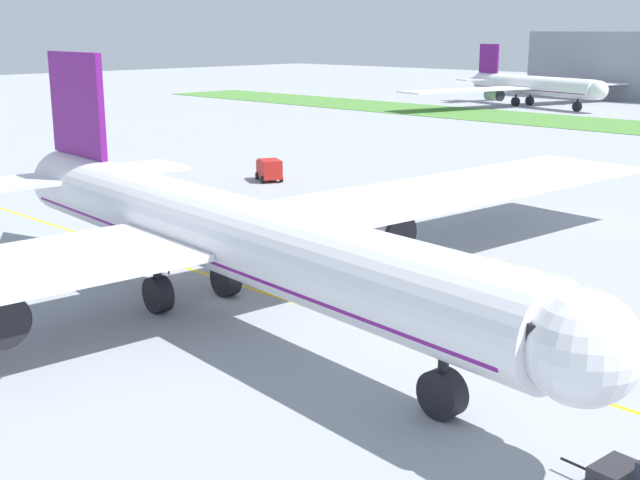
% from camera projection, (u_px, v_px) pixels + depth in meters
% --- Properties ---
extents(ground_plane, '(600.00, 600.00, 0.00)m').
position_uv_depth(ground_plane, '(226.00, 297.00, 58.57)').
color(ground_plane, '#9399A0').
rests_on(ground_plane, ground).
extents(apron_taxi_line, '(280.00, 0.36, 0.01)m').
position_uv_depth(apron_taxi_line, '(253.00, 289.00, 60.30)').
color(apron_taxi_line, yellow).
rests_on(apron_taxi_line, ground).
extents(airliner_foreground, '(58.37, 94.62, 16.67)m').
position_uv_depth(airliner_foreground, '(215.00, 232.00, 53.60)').
color(airliner_foreground, white).
rests_on(airliner_foreground, ground).
extents(ground_crew_wingwalker_port, '(0.50, 0.39, 1.58)m').
position_uv_depth(ground_crew_wingwalker_port, '(168.00, 262.00, 63.81)').
color(ground_crew_wingwalker_port, black).
rests_on(ground_crew_wingwalker_port, ground).
extents(service_truck_baggage_loader, '(4.91, 4.17, 2.73)m').
position_uv_depth(service_truck_baggage_loader, '(269.00, 169.00, 103.30)').
color(service_truck_baggage_loader, '#B21E19').
rests_on(service_truck_baggage_loader, ground).
extents(parked_airliner_far_left, '(45.46, 73.36, 14.87)m').
position_uv_depth(parked_airliner_far_left, '(530.00, 86.00, 203.72)').
color(parked_airliner_far_left, white).
rests_on(parked_airliner_far_left, ground).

